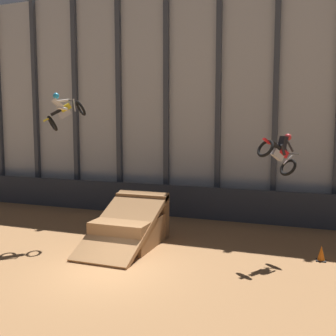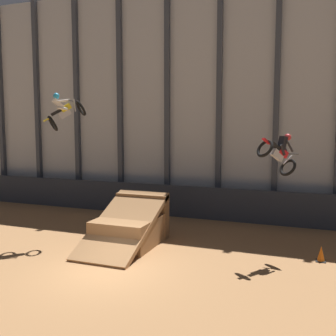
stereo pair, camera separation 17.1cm
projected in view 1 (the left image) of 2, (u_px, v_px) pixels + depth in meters
ground_plane at (108, 272)px, 13.51m from camera, size 60.00×60.00×0.00m
arena_back_wall at (192, 99)px, 22.12m from camera, size 32.00×0.40×12.93m
lower_barrier at (184, 202)px, 21.41m from camera, size 31.36×0.20×1.73m
dirt_ramp at (131, 226)px, 16.74m from camera, size 2.43×4.41×2.12m
rider_bike_left_air at (64, 111)px, 16.91m from camera, size 1.68×1.72×1.69m
rider_bike_right_air at (279, 153)px, 14.75m from camera, size 1.64×1.74×1.67m
traffic_cone_near_ramp at (321, 253)px, 14.56m from camera, size 0.36×0.36×0.58m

